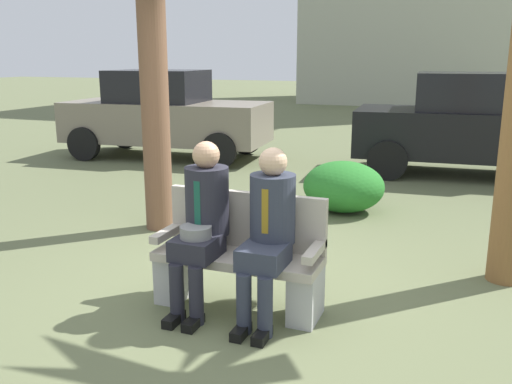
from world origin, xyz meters
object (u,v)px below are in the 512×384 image
Objects in this scene: park_bench at (240,259)px; seated_man_left at (202,218)px; parked_car_far at (476,125)px; shrub_near_bench at (343,186)px; parked_car_near at (165,115)px; seated_man_right at (269,226)px.

seated_man_left reaches higher than park_bench.
park_bench is 0.33× the size of parked_car_far.
shrub_near_bench is (0.44, 3.15, -0.41)m from seated_man_left.
parked_car_near is at bearing 122.32° from seated_man_left.
seated_man_right is 3.17m from shrub_near_bench.
parked_car_far is (1.45, 6.06, 0.11)m from seated_man_right.
seated_man_left is 6.38m from parked_car_far.
seated_man_left is at bearing -57.68° from parked_car_near.
park_bench is 0.45m from seated_man_right.
shrub_near_bench is at bearing 86.71° from park_bench.
park_bench is 0.33× the size of parked_car_near.
seated_man_left is 0.54m from seated_man_right.
parked_car_far is (1.55, 2.91, 0.51)m from shrub_near_bench.
park_bench is at bearing -106.17° from parked_car_far.
shrub_near_bench is 3.34m from parked_car_far.
parked_car_far reaches higher than seated_man_left.
parked_car_near is at bearing 124.70° from park_bench.
parked_car_near reaches higher than park_bench.
park_bench is 0.44m from seated_man_left.
parked_car_far reaches higher than seated_man_right.
seated_man_left reaches higher than shrub_near_bench.
seated_man_right is at bearing -23.09° from park_bench.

